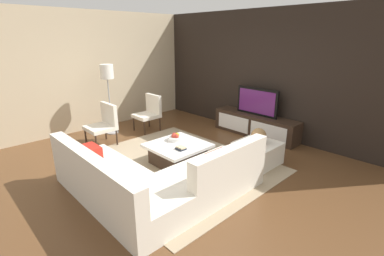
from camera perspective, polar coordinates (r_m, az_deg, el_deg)
name	(u,v)px	position (r m, az deg, el deg)	size (l,w,h in m)	color
ground_plane	(177,167)	(5.02, -3.02, -7.96)	(14.00, 14.00, 0.00)	brown
feature_wall_back	(267,74)	(6.63, 15.03, 10.64)	(6.40, 0.12, 2.80)	black
side_wall_left	(97,71)	(7.36, -18.80, 11.03)	(0.12, 5.20, 2.80)	#C6B28E
area_rug	(174,165)	(5.08, -3.76, -7.54)	(3.32, 2.79, 0.01)	tan
media_console	(255,125)	(6.62, 12.83, 0.58)	(2.06, 0.47, 0.50)	#332319
television	(257,102)	(6.48, 13.18, 5.28)	(1.04, 0.06, 0.62)	black
sectional_couch	(153,180)	(4.06, -7.95, -10.57)	(2.36, 2.32, 0.80)	silver
coffee_table	(178,153)	(5.06, -2.94, -5.21)	(0.95, 0.96, 0.38)	#332319
accent_chair_near	(104,122)	(6.17, -17.56, 1.17)	(0.58, 0.54, 0.87)	#332319
floor_lamp	(107,77)	(6.67, -16.99, 10.04)	(0.30, 0.30, 1.62)	#A5A5AA
ottoman	(257,153)	(5.21, 13.22, -4.99)	(0.70, 0.70, 0.40)	silver
fruit_bowl	(175,137)	(5.16, -3.45, -1.94)	(0.28, 0.28, 0.14)	silver
accent_chair_far	(150,111)	(6.86, -8.69, 3.52)	(0.54, 0.53, 0.87)	#332319
decorative_ball	(259,136)	(5.09, 13.49, -1.52)	(0.27, 0.27, 0.27)	#997247
book_stack	(181,148)	(4.75, -2.30, -4.14)	(0.16, 0.14, 0.05)	#1E232D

